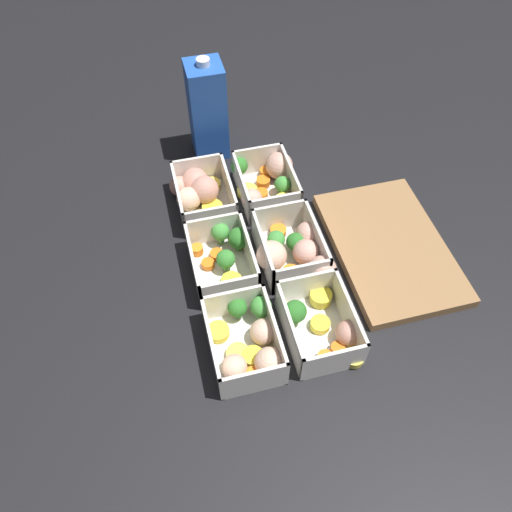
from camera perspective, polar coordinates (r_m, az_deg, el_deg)
ground_plane at (r=0.84m, az=0.00°, el=-0.90°), size 4.00×4.00×0.00m
container_near_left at (r=0.92m, az=-6.50°, el=7.18°), size 0.14×0.11×0.06m
container_near_center at (r=0.81m, az=-3.54°, el=-0.37°), size 0.15×0.10×0.06m
container_near_right at (r=0.73m, az=-0.79°, el=-9.89°), size 0.14×0.11×0.06m
container_far_left at (r=0.93m, az=1.31°, el=8.49°), size 0.14×0.13×0.06m
container_far_center at (r=0.82m, az=4.49°, el=0.53°), size 0.16×0.13×0.06m
container_far_right at (r=0.75m, az=7.58°, el=-7.84°), size 0.15×0.11×0.06m
juice_carton at (r=0.98m, az=-5.57°, el=16.18°), size 0.07×0.07×0.20m
cutting_board at (r=0.88m, az=14.99°, el=0.97°), size 0.28×0.18×0.02m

